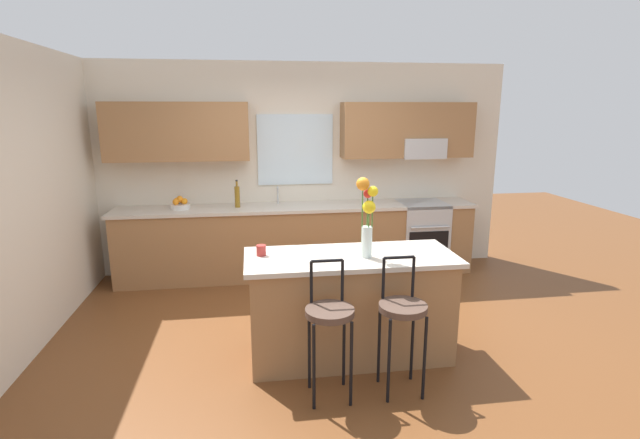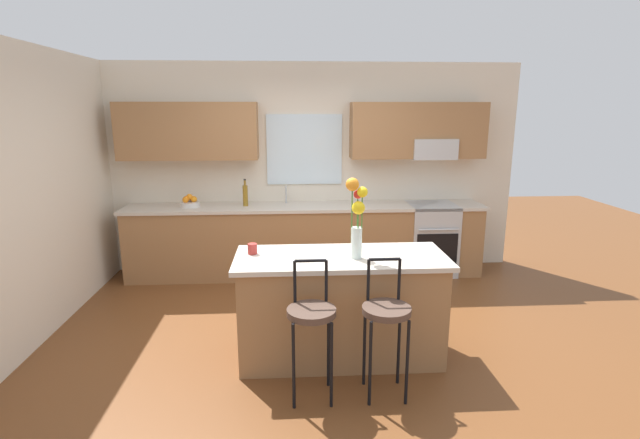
{
  "view_description": "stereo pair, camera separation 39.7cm",
  "coord_description": "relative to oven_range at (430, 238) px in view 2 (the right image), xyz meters",
  "views": [
    {
      "loc": [
        -0.58,
        -4.17,
        2.12
      ],
      "look_at": [
        0.11,
        0.55,
        1.0
      ],
      "focal_mm": 26.57,
      "sensor_mm": 36.0,
      "label": 1
    },
    {
      "loc": [
        -0.18,
        -4.21,
        2.12
      ],
      "look_at": [
        0.11,
        0.55,
        1.0
      ],
      "focal_mm": 26.57,
      "sensor_mm": 36.0,
      "label": 2
    }
  ],
  "objects": [
    {
      "name": "wall_left",
      "position": [
        -4.2,
        -1.38,
        0.89
      ],
      "size": [
        0.12,
        4.6,
        2.7
      ],
      "primitive_type": "cube",
      "color": "beige",
      "rests_on": "ground"
    },
    {
      "name": "bar_stool_near",
      "position": [
        -1.69,
        -2.7,
        0.18
      ],
      "size": [
        0.36,
        0.36,
        1.04
      ],
      "color": "black",
      "rests_on": "ground"
    },
    {
      "name": "fruit_bowl_oranges",
      "position": [
        -3.09,
        0.03,
        0.52
      ],
      "size": [
        0.24,
        0.24,
        0.16
      ],
      "color": "silver",
      "rests_on": "counter_run"
    },
    {
      "name": "sink_faucet",
      "position": [
        -1.89,
        0.17,
        0.6
      ],
      "size": [
        0.02,
        0.13,
        0.23
      ],
      "color": "#B7BABC",
      "rests_on": "counter_run"
    },
    {
      "name": "oven_range",
      "position": [
        0.0,
        0.0,
        0.0
      ],
      "size": [
        0.6,
        0.64,
        0.92
      ],
      "color": "#B7BABC",
      "rests_on": "ground"
    },
    {
      "name": "flower_vase",
      "position": [
        -1.29,
        -2.2,
        0.84
      ],
      "size": [
        0.18,
        0.15,
        0.67
      ],
      "color": "silver",
      "rests_on": "kitchen_island"
    },
    {
      "name": "back_wall_assembly",
      "position": [
        -1.61,
        0.31,
        1.05
      ],
      "size": [
        5.6,
        0.5,
        2.7
      ],
      "color": "beige",
      "rests_on": "ground"
    },
    {
      "name": "counter_run",
      "position": [
        -1.64,
        0.02,
        0.01
      ],
      "size": [
        4.56,
        0.64,
        0.92
      ],
      "color": "#996B42",
      "rests_on": "ground"
    },
    {
      "name": "kitchen_island",
      "position": [
        -1.41,
        -2.12,
        0.0
      ],
      "size": [
        1.78,
        0.74,
        0.92
      ],
      "color": "#996B42",
      "rests_on": "ground"
    },
    {
      "name": "ground_plane",
      "position": [
        -1.64,
        -1.68,
        -0.46
      ],
      "size": [
        14.0,
        14.0,
        0.0
      ],
      "primitive_type": "plane",
      "color": "brown"
    },
    {
      "name": "bar_stool_middle",
      "position": [
        -1.14,
        -2.7,
        0.18
      ],
      "size": [
        0.36,
        0.36,
        1.04
      ],
      "color": "black",
      "rests_on": "ground"
    },
    {
      "name": "mug_ceramic",
      "position": [
        -2.15,
        -2.03,
        0.51
      ],
      "size": [
        0.08,
        0.08,
        0.09
      ],
      "primitive_type": "cylinder",
      "color": "#A52D28",
      "rests_on": "kitchen_island"
    },
    {
      "name": "bottle_olive_oil",
      "position": [
        -2.4,
        0.02,
        0.6
      ],
      "size": [
        0.06,
        0.06,
        0.34
      ],
      "color": "olive",
      "rests_on": "counter_run"
    }
  ]
}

